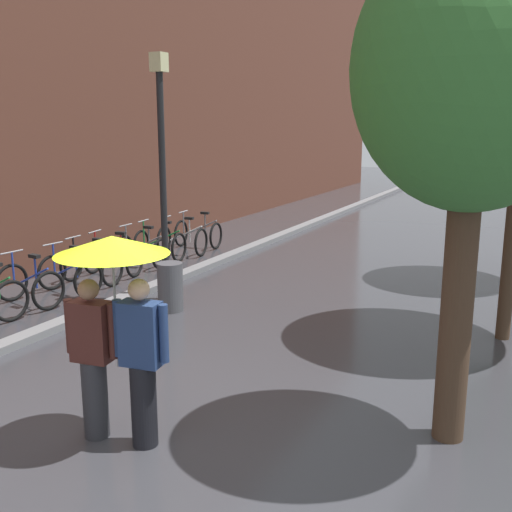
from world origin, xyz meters
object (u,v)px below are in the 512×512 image
Objects in this scene: parked_bicycle_1 at (30,285)px; parked_bicycle_7 at (182,240)px; parked_bicycle_8 at (198,234)px; street_tree_0 at (475,73)px; parked_bicycle_6 at (160,245)px; street_lamp_post at (162,160)px; parked_bicycle_2 at (70,275)px; parked_bicycle_4 at (114,258)px; parked_bicycle_5 at (142,251)px; parked_bicycle_3 at (92,266)px; litter_bin at (170,287)px; couple_under_umbrella at (115,309)px.

parked_bicycle_7 is at bearing 88.92° from parked_bicycle_1.
parked_bicycle_8 is at bearing 97.23° from parked_bicycle_7.
street_tree_0 is 8.24m from parked_bicycle_1.
parked_bicycle_1 is 1.00× the size of parked_bicycle_7.
street_tree_0 is 10.84m from parked_bicycle_8.
parked_bicycle_6 is at bearing -100.69° from parked_bicycle_7.
street_lamp_post is (-5.50, 2.86, -1.08)m from street_tree_0.
parked_bicycle_2 is (0.10, 0.90, 0.00)m from parked_bicycle_1.
parked_bicycle_4 is at bearing 92.30° from parked_bicycle_1.
parked_bicycle_5 is 0.96× the size of parked_bicycle_6.
parked_bicycle_8 is 5.19m from street_lamp_post.
parked_bicycle_2 and parked_bicycle_5 have the same top height.
parked_bicycle_1 is 3.24m from street_lamp_post.
parked_bicycle_2 is at bearing 162.36° from street_tree_0.
litter_bin is (2.45, -0.77, 0.05)m from parked_bicycle_3.
parked_bicycle_1 is 1.05× the size of parked_bicycle_5.
parked_bicycle_3 and parked_bicycle_7 have the same top height.
street_lamp_post is at bearing -25.62° from parked_bicycle_4.
parked_bicycle_4 is 2.39m from parked_bicycle_7.
parked_bicycle_2 is (-7.34, 2.33, -3.25)m from street_tree_0.
parked_bicycle_2 is 1.00× the size of parked_bicycle_7.
couple_under_umbrella is 0.49× the size of street_lamp_post.
street_tree_0 is 8.36m from parked_bicycle_2.
parked_bicycle_5 is at bearing 89.60° from parked_bicycle_3.
parked_bicycle_7 is 0.54× the size of couple_under_umbrella.
parked_bicycle_1 is 1.00× the size of parked_bicycle_2.
parked_bicycle_6 and parked_bicycle_7 have the same top height.
parked_bicycle_6 is at bearing 92.70° from parked_bicycle_2.
parked_bicycle_4 is at bearing 97.29° from parked_bicycle_2.
parked_bicycle_1 is 1.03× the size of parked_bicycle_3.
parked_bicycle_1 is 3.30m from parked_bicycle_5.
parked_bicycle_3 is 0.76m from parked_bicycle_4.
parked_bicycle_7 is 4.40m from street_lamp_post.
street_lamp_post is at bearing 119.55° from couple_under_umbrella.
parked_bicycle_8 is at bearing 88.82° from parked_bicycle_4.
parked_bicycle_3 is 6.52m from couple_under_umbrella.
parked_bicycle_3 reaches higher than litter_bin.
street_tree_0 is 4.04m from couple_under_umbrella.
litter_bin is at bearing -59.29° from parked_bicycle_7.
litter_bin is (2.44, -4.84, 0.05)m from parked_bicycle_8.
couple_under_umbrella is (4.34, -3.88, 1.03)m from parked_bicycle_2.
parked_bicycle_1 is 5.45m from couple_under_umbrella.
parked_bicycle_5 is 0.95× the size of parked_bicycle_7.
parked_bicycle_6 is (-0.02, 2.38, 0.00)m from parked_bicycle_3.
street_tree_0 is 4.34× the size of parked_bicycle_2.
street_tree_0 is 4.40× the size of parked_bicycle_8.
parked_bicycle_2 is 3.88m from parked_bicycle_7.
parked_bicycle_2 is at bearing -87.30° from parked_bicycle_6.
street_tree_0 is 1.14× the size of street_lamp_post.
parked_bicycle_8 is 5.42m from litter_bin.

